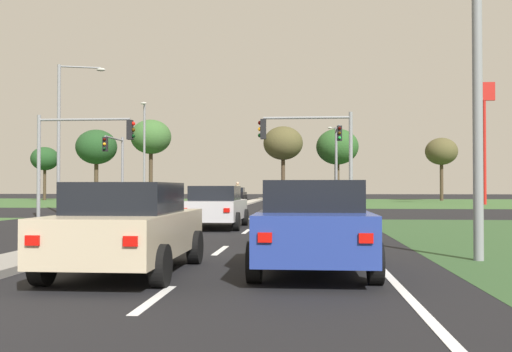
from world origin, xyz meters
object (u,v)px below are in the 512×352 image
at_px(street_lamp_near, 479,18).
at_px(treeline_fifth, 337,147).
at_px(car_red_seventh, 207,196).
at_px(treeline_third, 151,137).
at_px(treeline_fourth, 283,144).
at_px(car_silver_eighth, 216,206).
at_px(treeline_second, 96,147).
at_px(car_white_sixth, 312,204).
at_px(pedestrian_at_median, 238,191).
at_px(car_beige_third, 128,227).
at_px(street_lamp_second, 63,129).
at_px(fastfood_pole_sign, 484,115).
at_px(car_blue_second, 313,225).
at_px(car_maroon_near, 114,199).
at_px(car_black_fourth, 237,194).
at_px(traffic_signal_near_left, 76,146).
at_px(traffic_signal_far_left, 116,158).
at_px(treeline_near, 45,159).
at_px(treeline_sixth, 441,152).
at_px(car_grey_fifth, 307,212).
at_px(traffic_signal_near_right, 315,145).
at_px(street_lamp_fourth, 335,159).
at_px(street_lamp_third, 144,148).
at_px(traffic_signal_far_right, 337,152).

bearing_deg(street_lamp_near, treeline_fifth, 90.02).
distance_m(car_red_seventh, treeline_third, 22.71).
xyz_separation_m(treeline_third, treeline_fourth, (15.26, -1.86, -0.96)).
xyz_separation_m(car_silver_eighth, treeline_second, (-20.12, 42.71, 5.21)).
xyz_separation_m(car_white_sixth, pedestrian_at_median, (-5.60, 20.81, 0.44)).
xyz_separation_m(car_beige_third, street_lamp_second, (-11.16, 23.46, 4.13)).
distance_m(street_lamp_near, fastfood_pole_sign, 42.05).
relative_size(car_red_seventh, street_lamp_near, 0.49).
bearing_deg(car_blue_second, treeline_fifth, 86.49).
distance_m(car_beige_third, street_lamp_near, 8.17).
bearing_deg(car_beige_third, car_maroon_near, 109.00).
bearing_deg(fastfood_pole_sign, car_black_fourth, 150.01).
distance_m(traffic_signal_near_left, treeline_fifth, 40.88).
relative_size(traffic_signal_far_left, treeline_second, 0.64).
xyz_separation_m(car_beige_third, traffic_signal_near_left, (-8.17, 17.96, 2.73)).
distance_m(car_silver_eighth, treeline_second, 47.50).
distance_m(car_maroon_near, treeline_near, 40.53).
height_order(traffic_signal_far_left, treeline_sixth, treeline_sixth).
xyz_separation_m(car_maroon_near, traffic_signal_near_left, (-0.52, -4.24, 2.70)).
xyz_separation_m(street_lamp_second, treeline_near, (-16.60, 33.70, -0.07)).
bearing_deg(car_grey_fifth, traffic_signal_near_right, 88.06).
distance_m(car_black_fourth, fastfood_pole_sign, 27.83).
height_order(street_lamp_near, street_lamp_second, street_lamp_near).
relative_size(treeline_third, treeline_sixth, 1.30).
xyz_separation_m(car_grey_fifth, treeline_fifth, (3.49, 49.48, 5.20)).
height_order(car_red_seventh, traffic_signal_near_left, traffic_signal_near_left).
distance_m(car_silver_eighth, pedestrian_at_median, 24.69).
distance_m(traffic_signal_near_left, treeline_sixth, 48.04).
xyz_separation_m(car_red_seventh, treeline_near, (-22.92, 20.43, 4.09)).
bearing_deg(street_lamp_second, pedestrian_at_median, 54.69).
bearing_deg(traffic_signal_near_right, car_maroon_near, 159.10).
xyz_separation_m(traffic_signal_far_left, street_lamp_fourth, (16.48, 29.75, 1.31)).
distance_m(street_lamp_third, treeline_near, 22.71).
distance_m(car_black_fourth, treeline_fifth, 12.46).
relative_size(car_red_seventh, traffic_signal_far_right, 0.76).
xyz_separation_m(street_lamp_near, pedestrian_at_median, (-8.89, 33.46, -3.72)).
relative_size(traffic_signal_far_right, street_lamp_second, 0.65).
relative_size(car_grey_fifth, fastfood_pole_sign, 0.39).
height_order(traffic_signal_near_left, treeline_near, treeline_near).
bearing_deg(street_lamp_near, treeline_sixth, 78.01).
relative_size(traffic_signal_far_right, treeline_third, 0.61).
relative_size(car_grey_fifth, treeline_fifth, 0.51).
relative_size(street_lamp_second, treeline_near, 1.38).
distance_m(car_white_sixth, traffic_signal_far_left, 19.91).
relative_size(street_lamp_third, street_lamp_fourth, 1.05).
bearing_deg(car_black_fourth, pedestrian_at_median, 96.88).
height_order(street_lamp_near, treeline_third, treeline_third).
bearing_deg(car_black_fourth, traffic_signal_far_right, 110.46).
relative_size(street_lamp_second, treeline_fourth, 1.06).
bearing_deg(street_lamp_second, traffic_signal_near_left, -61.43).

